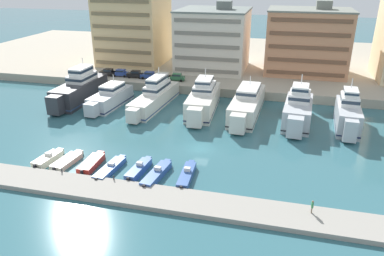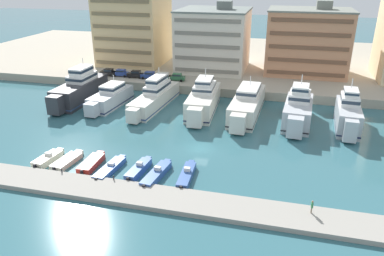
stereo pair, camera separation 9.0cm
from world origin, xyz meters
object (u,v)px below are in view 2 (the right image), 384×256
Objects in this scene: motorboat_blue_center at (139,169)px; car_blue_center_left at (149,75)px; yacht_charcoal_far_left at (80,89)px; pedestrian_near_edge at (312,206)px; car_black_far_left at (108,72)px; car_green_center_right at (177,77)px; yacht_silver_left at (110,98)px; motorboat_cream_far_left at (48,159)px; motorboat_red_mid_left at (92,163)px; car_white_center at (163,76)px; motorboat_blue_mid_right at (187,175)px; motorboat_blue_center_right at (157,174)px; car_blue_left at (121,73)px; yacht_ivory_center at (247,104)px; motorboat_blue_center_left at (110,168)px; yacht_silver_mid_right at (348,114)px; motorboat_cream_left at (67,161)px; yacht_ivory_mid_left at (155,96)px; car_black_mid_left at (136,74)px; yacht_silver_center_right at (298,110)px; yacht_ivory_center_left at (203,100)px.

car_blue_center_left is (-13.34, 40.98, 2.40)m from motorboat_blue_center.
pedestrian_near_edge is (47.69, -31.46, -1.13)m from yacht_charcoal_far_left.
car_green_center_right is at bearing -0.86° from car_black_far_left.
yacht_silver_left is 25.62m from motorboat_cream_far_left.
car_green_center_right reaches higher than motorboat_cream_far_left.
car_black_far_left is at bearing 136.09° from pedestrian_near_edge.
car_white_center is (-2.15, 40.66, 2.47)m from motorboat_red_mid_left.
car_blue_center_left is (-20.40, 40.80, 2.46)m from motorboat_blue_mid_right.
motorboat_blue_mid_right reaches higher than motorboat_blue_center_right.
motorboat_red_mid_left is 1.59× the size of car_blue_left.
yacht_ivory_center is 3.51× the size of motorboat_cream_far_left.
motorboat_blue_mid_right reaches higher than motorboat_blue_center_left.
yacht_silver_mid_right is 2.28× the size of motorboat_red_mid_left.
yacht_silver_left reaches higher than car_blue_left.
car_white_center is at bearing -2.71° from car_blue_left.
motorboat_blue_center is at bearing 8.08° from motorboat_blue_center_left.
motorboat_blue_center_right is at bearing -169.25° from motorboat_blue_mid_right.
car_white_center is at bearing 103.33° from motorboat_blue_center.
car_black_far_left is 66.60m from pedestrian_near_edge.
motorboat_blue_center is at bearing -71.97° from car_blue_center_left.
motorboat_blue_center_left is at bearing -121.07° from yacht_ivory_center.
motorboat_blue_center is at bearing -62.95° from car_blue_left.
motorboat_blue_center is 1.66× the size of car_black_far_left.
motorboat_blue_mid_right is 44.01m from car_white_center.
car_white_center reaches higher than motorboat_red_mid_left.
motorboat_cream_left is 3.98m from motorboat_red_mid_left.
motorboat_blue_center is at bearing -75.42° from yacht_ivory_mid_left.
motorboat_red_mid_left is (6.97, 0.50, -0.07)m from motorboat_cream_far_left.
pedestrian_near_edge is (-7.35, -29.66, -1.08)m from yacht_silver_mid_right.
yacht_silver_left reaches higher than car_blue_center_left.
car_blue_center_left reaches higher than pedestrian_near_edge.
car_green_center_right is (5.21, 40.90, 2.55)m from motorboat_cream_left.
car_black_mid_left is (-9.95, 13.90, 0.73)m from yacht_ivory_mid_left.
yacht_ivory_mid_left is at bearing -65.50° from car_blue_center_left.
car_blue_left is at bearing 124.38° from motorboat_blue_mid_right.
yacht_silver_mid_right is 2.17× the size of motorboat_blue_center.
yacht_ivory_center is at bearing 3.34° from yacht_silver_left.
yacht_ivory_mid_left is 5.11× the size of car_green_center_right.
car_black_mid_left and car_green_center_right have the same top height.
yacht_charcoal_far_left reaches higher than car_black_mid_left.
yacht_silver_mid_right is 49.08m from motorboat_cream_left.
yacht_ivory_mid_left is at bearing -93.37° from car_green_center_right.
motorboat_cream_far_left is 1.47× the size of car_blue_left.
pedestrian_near_edge is (29.81, -45.90, -1.31)m from car_green_center_right.
yacht_ivory_center reaches higher than motorboat_cream_left.
yacht_ivory_mid_left is 5.18× the size of car_black_far_left.
yacht_charcoal_far_left is at bearing 177.92° from yacht_silver_center_right.
yacht_charcoal_far_left is at bearing 132.41° from motorboat_blue_center.
yacht_ivory_center_left is 4.62× the size of car_black_mid_left.
car_blue_center_left is (-6.25, 13.72, 0.73)m from yacht_ivory_mid_left.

